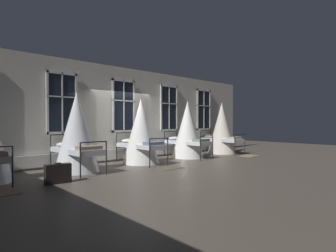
% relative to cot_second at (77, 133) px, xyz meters
% --- Properties ---
extents(ground, '(26.09, 26.09, 0.00)m').
position_rel_cot_second_xyz_m(ground, '(2.29, -0.00, -1.09)').
color(ground, brown).
extents(back_wall_with_windows, '(14.04, 0.10, 3.40)m').
position_rel_cot_second_xyz_m(back_wall_with_windows, '(2.29, 1.20, 0.61)').
color(back_wall_with_windows, beige).
rests_on(back_wall_with_windows, ground).
extents(window_bank, '(10.02, 0.10, 2.87)m').
position_rel_cot_second_xyz_m(window_bank, '(2.29, 1.08, -0.03)').
color(window_bank, black).
rests_on(window_bank, ground).
extents(cot_second, '(1.25, 1.96, 2.25)m').
position_rel_cot_second_xyz_m(cot_second, '(0.00, 0.00, 0.00)').
color(cot_second, black).
rests_on(cot_second, ground).
extents(cot_third, '(1.25, 1.95, 2.18)m').
position_rel_cot_second_xyz_m(cot_third, '(2.28, 0.05, -0.04)').
color(cot_third, black).
rests_on(cot_third, ground).
extents(cot_fourth, '(1.25, 1.96, 2.24)m').
position_rel_cot_second_xyz_m(cot_fourth, '(4.56, 0.03, -0.01)').
color(cot_fourth, black).
rests_on(cot_fourth, ground).
extents(cot_fifth, '(1.25, 1.95, 2.28)m').
position_rel_cot_second_xyz_m(cot_fifth, '(6.80, 0.04, 0.01)').
color(cot_fifth, black).
rests_on(cot_fifth, ground).
extents(rug_third, '(0.82, 0.59, 0.01)m').
position_rel_cot_second_xyz_m(rug_third, '(2.29, -1.33, -1.08)').
color(rug_third, brown).
rests_on(rug_third, ground).
extents(rug_fifth, '(0.83, 0.60, 0.01)m').
position_rel_cot_second_xyz_m(rug_fifth, '(6.81, -1.33, -1.08)').
color(rug_fifth, '#8E7A5B').
rests_on(rug_fifth, ground).
extents(suitcase_dark, '(0.57, 0.25, 0.47)m').
position_rel_cot_second_xyz_m(suitcase_dark, '(-0.98, -1.16, -0.87)').
color(suitcase_dark, black).
rests_on(suitcase_dark, ground).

